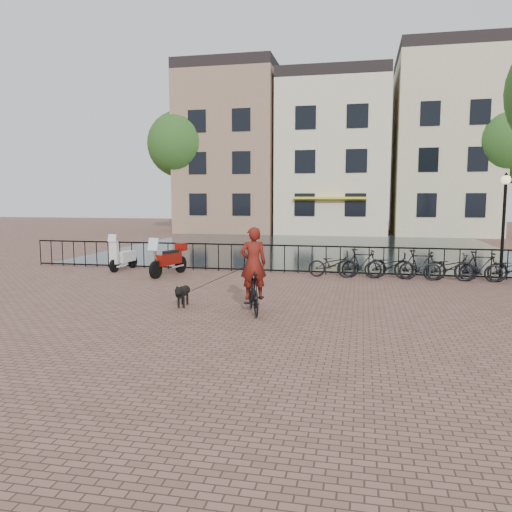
% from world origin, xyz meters
% --- Properties ---
extents(ground, '(100.00, 100.00, 0.00)m').
position_xyz_m(ground, '(0.00, 0.00, 0.00)').
color(ground, brown).
rests_on(ground, ground).
extents(canal_water, '(20.00, 20.00, 0.00)m').
position_xyz_m(canal_water, '(0.00, 17.30, 0.00)').
color(canal_water, black).
rests_on(canal_water, ground).
extents(railing, '(20.00, 0.05, 1.02)m').
position_xyz_m(railing, '(0.00, 8.00, 0.50)').
color(railing, black).
rests_on(railing, ground).
extents(canal_house_left, '(7.50, 9.00, 12.80)m').
position_xyz_m(canal_house_left, '(-7.50, 30.00, 6.40)').
color(canal_house_left, '#987758').
rests_on(canal_house_left, ground).
extents(canal_house_mid, '(8.00, 9.50, 11.80)m').
position_xyz_m(canal_house_mid, '(0.50, 30.00, 5.90)').
color(canal_house_mid, beige).
rests_on(canal_house_mid, ground).
extents(canal_house_right, '(7.00, 9.00, 13.30)m').
position_xyz_m(canal_house_right, '(8.50, 30.00, 6.65)').
color(canal_house_right, '#BCB58B').
rests_on(canal_house_right, ground).
extents(tree_far_left, '(5.04, 5.04, 9.27)m').
position_xyz_m(tree_far_left, '(-11.00, 27.00, 6.73)').
color(tree_far_left, black).
rests_on(tree_far_left, ground).
extents(tree_far_right, '(4.76, 4.76, 8.76)m').
position_xyz_m(tree_far_right, '(12.00, 27.00, 6.35)').
color(tree_far_right, black).
rests_on(tree_far_right, ground).
extents(lamp_post, '(0.30, 0.30, 3.45)m').
position_xyz_m(lamp_post, '(7.20, 7.60, 2.38)').
color(lamp_post, black).
rests_on(lamp_post, ground).
extents(cyclist, '(1.05, 1.82, 2.40)m').
position_xyz_m(cyclist, '(0.23, 1.59, 0.91)').
color(cyclist, black).
rests_on(cyclist, ground).
extents(dog, '(0.37, 0.89, 0.58)m').
position_xyz_m(dog, '(-1.67, 1.95, 0.29)').
color(dog, black).
rests_on(dog, ground).
extents(motorcycle, '(0.91, 2.04, 1.42)m').
position_xyz_m(motorcycle, '(-3.89, 6.54, 0.71)').
color(motorcycle, maroon).
rests_on(motorcycle, ground).
extents(scooter, '(0.62, 1.59, 1.43)m').
position_xyz_m(scooter, '(-6.06, 7.44, 0.72)').
color(scooter, silver).
rests_on(scooter, ground).
extents(parked_bike_0, '(1.76, 0.72, 0.90)m').
position_xyz_m(parked_bike_0, '(1.80, 7.40, 0.45)').
color(parked_bike_0, black).
rests_on(parked_bike_0, ground).
extents(parked_bike_1, '(1.71, 0.71, 1.00)m').
position_xyz_m(parked_bike_1, '(2.75, 7.40, 0.50)').
color(parked_bike_1, black).
rests_on(parked_bike_1, ground).
extents(parked_bike_2, '(1.72, 0.62, 0.90)m').
position_xyz_m(parked_bike_2, '(3.70, 7.40, 0.45)').
color(parked_bike_2, black).
rests_on(parked_bike_2, ground).
extents(parked_bike_3, '(1.68, 0.52, 1.00)m').
position_xyz_m(parked_bike_3, '(4.65, 7.40, 0.50)').
color(parked_bike_3, black).
rests_on(parked_bike_3, ground).
extents(parked_bike_4, '(1.76, 0.75, 0.90)m').
position_xyz_m(parked_bike_4, '(5.60, 7.40, 0.45)').
color(parked_bike_4, black).
rests_on(parked_bike_4, ground).
extents(parked_bike_5, '(1.68, 0.52, 1.00)m').
position_xyz_m(parked_bike_5, '(6.55, 7.40, 0.50)').
color(parked_bike_5, black).
rests_on(parked_bike_5, ground).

